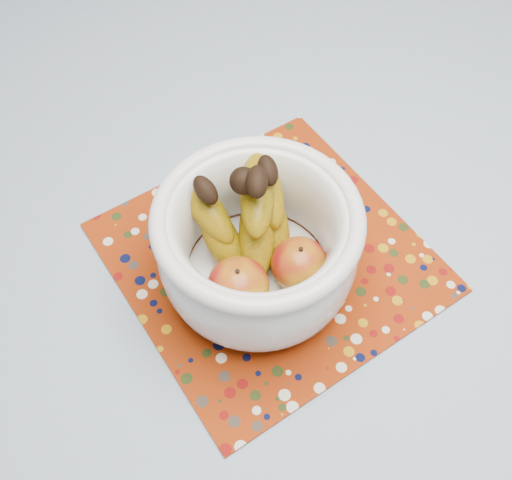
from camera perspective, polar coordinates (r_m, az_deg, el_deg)
table at (r=0.89m, az=7.14°, el=-0.24°), size 1.20×1.20×0.75m
tablecloth at (r=0.82m, az=7.72°, el=2.91°), size 1.32×1.32×0.01m
placemat at (r=0.76m, az=1.27°, el=-1.59°), size 0.44×0.44×0.00m
fruit_bowl at (r=0.68m, az=-0.17°, el=0.12°), size 0.23×0.23×0.18m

